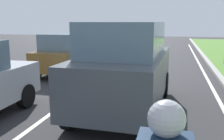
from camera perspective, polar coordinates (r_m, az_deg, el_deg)
ground_plane at (r=11.66m, az=2.29°, el=-0.65°), size 60.00×60.00×0.00m
lane_line_center at (r=11.82m, az=-1.04°, el=-0.48°), size 0.12×32.00×0.01m
lane_line_right_edge at (r=11.52m, az=20.13°, el=-1.44°), size 0.12×32.00×0.01m
curb_right at (r=11.57m, az=22.61°, el=-1.26°), size 0.24×48.00×0.12m
car_suv_ahead at (r=6.56m, az=3.04°, el=0.79°), size 2.08×4.55×2.28m
car_hatchback_far at (r=11.56m, az=-10.18°, el=3.52°), size 1.79×3.73×1.78m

